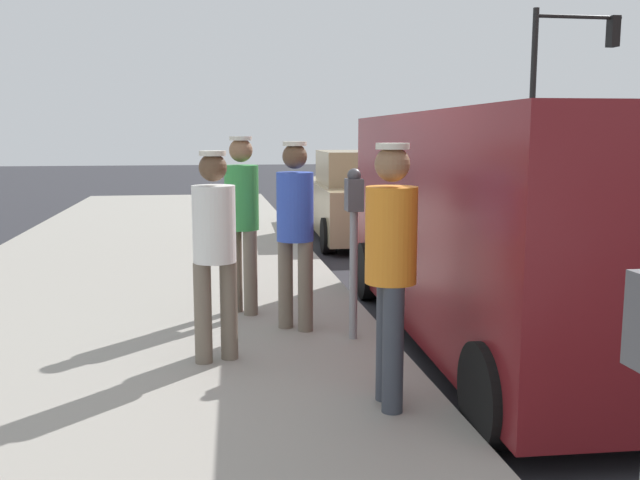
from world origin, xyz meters
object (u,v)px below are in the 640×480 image
(pedestrian_in_green, at_px, (242,212))
(pedestrian_in_blue, at_px, (295,223))
(parking_meter_near, at_px, (354,224))
(parked_sedan_behind, at_px, (363,199))
(pedestrian_in_orange, at_px, (391,258))
(traffic_light_corner, at_px, (563,75))
(pedestrian_in_white, at_px, (214,243))
(parked_van, at_px, (514,223))

(pedestrian_in_green, bearing_deg, pedestrian_in_blue, 123.46)
(parking_meter_near, distance_m, parked_sedan_behind, 7.15)
(pedestrian_in_orange, relative_size, traffic_light_corner, 0.34)
(pedestrian_in_orange, relative_size, parked_sedan_behind, 0.39)
(parked_sedan_behind, bearing_deg, pedestrian_in_orange, 78.72)
(parked_sedan_behind, bearing_deg, pedestrian_in_green, 66.59)
(parked_sedan_behind, height_order, traffic_light_corner, traffic_light_corner)
(pedestrian_in_orange, distance_m, traffic_light_corner, 16.03)
(pedestrian_in_white, bearing_deg, pedestrian_in_orange, 134.46)
(traffic_light_corner, bearing_deg, pedestrian_in_blue, 53.38)
(pedestrian_in_blue, distance_m, pedestrian_in_orange, 2.02)
(parking_meter_near, distance_m, traffic_light_corner, 14.67)
(parking_meter_near, relative_size, pedestrian_in_green, 0.85)
(pedestrian_in_white, bearing_deg, parking_meter_near, -160.25)
(pedestrian_in_orange, height_order, traffic_light_corner, traffic_light_corner)
(parking_meter_near, xyz_separation_m, parked_sedan_behind, (-1.62, -6.95, -0.43))
(parked_sedan_behind, bearing_deg, traffic_light_corner, -142.39)
(pedestrian_in_white, xyz_separation_m, parked_van, (-2.71, -0.47, 0.04))
(pedestrian_in_blue, bearing_deg, pedestrian_in_white, 47.99)
(pedestrian_in_white, relative_size, parked_sedan_behind, 0.38)
(pedestrian_in_green, xyz_separation_m, traffic_light_corner, (-9.06, -10.90, 2.33))
(pedestrian_in_green, distance_m, pedestrian_in_blue, 0.82)
(parked_sedan_behind, bearing_deg, pedestrian_in_blue, 72.33)
(pedestrian_in_orange, distance_m, parked_van, 2.27)
(pedestrian_in_blue, relative_size, parked_sedan_behind, 0.39)
(pedestrian_in_green, height_order, pedestrian_in_white, pedestrian_in_green)
(parked_sedan_behind, bearing_deg, parking_meter_near, 76.88)
(parking_meter_near, bearing_deg, parked_sedan_behind, -103.12)
(pedestrian_in_blue, bearing_deg, pedestrian_in_green, -56.54)
(traffic_light_corner, bearing_deg, pedestrian_in_orange, 58.78)
(pedestrian_in_white, relative_size, traffic_light_corner, 0.32)
(pedestrian_in_blue, distance_m, pedestrian_in_white, 1.11)
(pedestrian_in_blue, distance_m, parked_van, 2.00)
(pedestrian_in_white, height_order, pedestrian_in_orange, pedestrian_in_orange)
(pedestrian_in_blue, xyz_separation_m, parked_sedan_behind, (-2.09, -6.56, -0.41))
(pedestrian_in_white, relative_size, pedestrian_in_orange, 0.96)
(pedestrian_in_green, xyz_separation_m, parked_van, (-2.42, 1.04, -0.03))
(parked_van, distance_m, traffic_light_corner, 13.86)
(pedestrian_in_white, xyz_separation_m, parked_sedan_behind, (-2.83, -7.39, -0.37))
(pedestrian_in_blue, relative_size, pedestrian_in_white, 1.04)
(pedestrian_in_blue, xyz_separation_m, parked_van, (-1.97, 0.35, -0.00))
(parked_van, height_order, parked_sedan_behind, parked_van)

